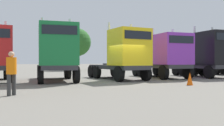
{
  "coord_description": "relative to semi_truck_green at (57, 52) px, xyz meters",
  "views": [
    {
      "loc": [
        -6.4,
        -15.46,
        1.42
      ],
      "look_at": [
        0.08,
        2.93,
        1.25
      ],
      "focal_mm": 39.28,
      "sensor_mm": 36.0,
      "label": 1
    }
  ],
  "objects": [
    {
      "name": "ground",
      "position": [
        4.41,
        -1.33,
        -1.99
      ],
      "size": [
        200.0,
        200.0,
        0.0
      ],
      "primitive_type": "plane",
      "color": "slate"
    },
    {
      "name": "semi_truck_purple",
      "position": [
        8.93,
        0.56,
        -0.12
      ],
      "size": [
        2.62,
        6.33,
        4.14
      ],
      "rotation": [
        0.0,
        0.0,
        -1.58
      ],
      "color": "#333338",
      "rests_on": "ground"
    },
    {
      "name": "semi_truck_black",
      "position": [
        12.9,
        0.08,
        0.04
      ],
      "size": [
        2.6,
        5.87,
        4.45
      ],
      "rotation": [
        0.0,
        0.0,
        -1.58
      ],
      "color": "#333338",
      "rests_on": "ground"
    },
    {
      "name": "traffic_cone_far",
      "position": [
        7.06,
        -4.81,
        -1.62
      ],
      "size": [
        0.36,
        0.36,
        0.75
      ],
      "primitive_type": "cone",
      "color": "#F2590C",
      "rests_on": "ground"
    },
    {
      "name": "semi_truck_green",
      "position": [
        0.0,
        0.0,
        0.0
      ],
      "size": [
        2.77,
        6.44,
        4.42
      ],
      "rotation": [
        0.0,
        0.0,
        -1.61
      ],
      "color": "#333338",
      "rests_on": "ground"
    },
    {
      "name": "visitor_in_hivis",
      "position": [
        -2.55,
        -6.01,
        -0.94
      ],
      "size": [
        0.56,
        0.56,
        1.81
      ],
      "rotation": [
        0.0,
        0.0,
        5.59
      ],
      "color": "#333333",
      "rests_on": "ground"
    },
    {
      "name": "oak_far_centre",
      "position": [
        5.28,
        19.81,
        2.24
      ],
      "size": [
        4.22,
        4.22,
        6.35
      ],
      "color": "#4C3823",
      "rests_on": "ground"
    },
    {
      "name": "oak_far_right",
      "position": [
        15.59,
        19.03,
        1.67
      ],
      "size": [
        3.19,
        3.19,
        5.28
      ],
      "color": "#4C3823",
      "rests_on": "ground"
    },
    {
      "name": "semi_truck_yellow",
      "position": [
        4.89,
        -0.07,
        -0.08
      ],
      "size": [
        3.28,
        6.42,
        4.28
      ],
      "rotation": [
        0.0,
        0.0,
        -1.44
      ],
      "color": "#333338",
      "rests_on": "ground"
    }
  ]
}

